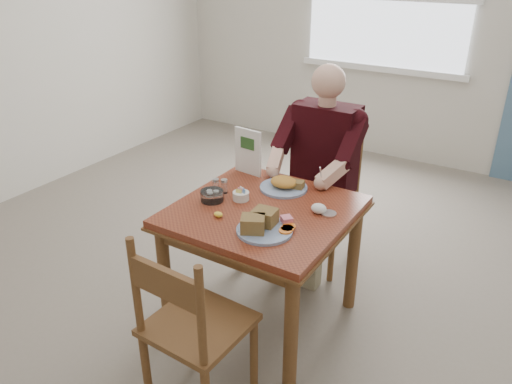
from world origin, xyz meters
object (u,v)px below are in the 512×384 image
Objects in this scene: table at (263,226)px; chair_far at (323,197)px; chair_near at (192,328)px; far_plate at (285,185)px; near_plate at (263,224)px; diner at (321,156)px.

chair_far is (0.00, 0.80, -0.16)m from table.
far_plate is at bearing 94.44° from chair_near.
chair_far is at bearing 88.09° from far_plate.
table is 0.97× the size of chair_far.
table is 0.81m from chair_far.
chair_near is 1.03m from far_plate.
near_plate is 0.50m from far_plate.
chair_near is (0.06, -1.51, 0.00)m from chair_far.
near_plate is (0.06, 0.50, 0.31)m from chair_near.
diner is at bearing 90.00° from table.
far_plate is at bearing 106.38° from near_plate.
chair_far is at bearing 92.21° from chair_near.
chair_far is 0.34m from diner.
chair_far is at bearing 96.91° from near_plate.
diner reaches higher than near_plate.
table is 0.73m from diner.
chair_far and chair_near have the same top height.
chair_far is 1.06m from near_plate.
chair_far is 3.10× the size of far_plate.
chair_near is at bearing -85.56° from far_plate.
far_plate is (-0.14, 0.48, -0.01)m from near_plate.
diner is (0.00, 0.71, 0.17)m from table.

